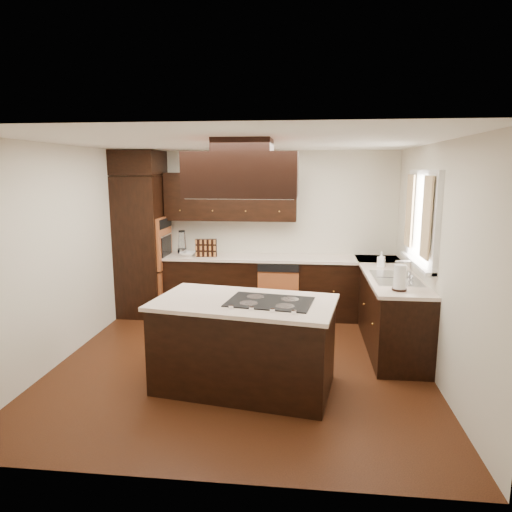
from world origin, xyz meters
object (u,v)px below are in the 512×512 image
object	(u,v)px
range_hood	(243,175)
spice_rack	(206,248)
oven_column	(142,246)
island	(244,346)

from	to	relation	value
range_hood	spice_rack	bearing A→B (deg)	111.31
range_hood	spice_rack	world-z (taller)	range_hood
oven_column	range_hood	size ratio (longest dim) A/B	2.02
spice_rack	range_hood	bearing A→B (deg)	-79.73
range_hood	spice_rack	xyz separation A→B (m)	(-0.88, 2.24, -1.11)
island	spice_rack	xyz separation A→B (m)	(-0.89, 2.29, 0.61)
oven_column	island	size ratio (longest dim) A/B	1.22
oven_column	spice_rack	distance (m)	1.00
oven_column	spice_rack	size ratio (longest dim) A/B	6.61
island	range_hood	bearing A→B (deg)	112.33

